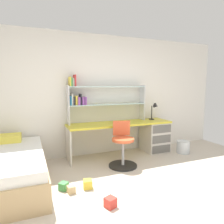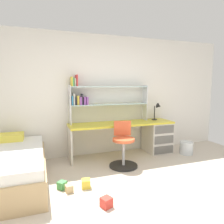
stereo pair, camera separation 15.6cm
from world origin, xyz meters
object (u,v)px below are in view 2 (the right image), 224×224
Objects in this scene: waste_bin at (186,148)px; toy_block_red_0 at (106,202)px; desk at (147,134)px; bed_platform at (3,168)px; bookshelf_hutch at (100,97)px; swivel_chair at (123,149)px; toy_block_natural_1 at (69,188)px; toy_block_yellow_3 at (86,184)px; desk_lamp at (158,109)px; toy_block_green_2 at (62,185)px.

waste_bin is 2.59m from toy_block_red_0.
desk is at bearing 48.37° from toy_block_red_0.
toy_block_red_0 is at bearing -40.00° from bed_platform.
bed_platform is 3.52m from waste_bin.
bookshelf_hutch is 13.90× the size of toy_block_red_0.
bookshelf_hutch is 1.18m from swivel_chair.
toy_block_natural_1 is (-0.84, -1.33, -1.19)m from bookshelf_hutch.
toy_block_natural_1 is (-2.62, -0.78, -0.08)m from waste_bin.
desk reaches higher than toy_block_yellow_3.
waste_bin is (1.78, -0.55, -1.10)m from bookshelf_hutch.
desk_lamp reaches higher than toy_block_natural_1.
swivel_chair is at bearing -174.13° from waste_bin.
swivel_chair reaches higher than toy_block_green_2.
desk_lamp reaches higher than toy_block_green_2.
toy_block_yellow_3 is at bearing -14.21° from toy_block_green_2.
desk is 20.45× the size of toy_block_green_2.
desk_lamp is 0.47× the size of swivel_chair.
desk reaches higher than waste_bin.
desk is 0.88m from waste_bin.
swivel_chair is at bearing 29.98° from toy_block_natural_1.
waste_bin is (0.47, -0.43, -0.83)m from desk_lamp.
toy_block_yellow_3 is (0.33, -0.08, 0.01)m from toy_block_green_2.
desk is 18.27× the size of toy_block_red_0.
swivel_chair is 1.04m from toy_block_yellow_3.
bookshelf_hutch is at bearing 65.45° from toy_block_yellow_3.
toy_block_natural_1 is 0.25m from toy_block_yellow_3.
swivel_chair is (0.24, -0.71, -0.91)m from bookshelf_hutch.
waste_bin reaches higher than toy_block_yellow_3.
desk is at bearing -9.35° from bookshelf_hutch.
bed_platform reaches higher than toy_block_green_2.
desk_lamp is at bearing 137.12° from waste_bin.
toy_block_red_0 is 0.98× the size of toy_block_yellow_3.
toy_block_natural_1 is at bearing -150.63° from desk_lamp.
bookshelf_hutch is 15.56× the size of toy_block_green_2.
swivel_chair is 1.96m from bed_platform.
toy_block_yellow_3 is at bearing -162.74° from waste_bin.
desk_lamp is 2.65m from toy_block_green_2.
desk_lamp is 3.09× the size of toy_block_yellow_3.
swivel_chair reaches higher than bed_platform.
toy_block_red_0 is at bearing -53.72° from toy_block_natural_1.
bookshelf_hutch reaches higher than toy_block_green_2.
bed_platform is at bearing 152.34° from toy_block_green_2.
bed_platform is (-2.76, -0.62, -0.15)m from desk.
desk reaches higher than bed_platform.
desk_lamp is 0.21× the size of bed_platform.
toy_block_natural_1 is (-1.07, -0.62, -0.28)m from swivel_chair.
toy_block_green_2 is (-1.95, -1.04, -0.35)m from desk.
toy_block_natural_1 is (0.89, -0.55, -0.20)m from bed_platform.
toy_block_natural_1 is at bearing 126.28° from toy_block_red_0.
toy_block_green_2 is (-1.16, -0.49, -0.27)m from swivel_chair.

